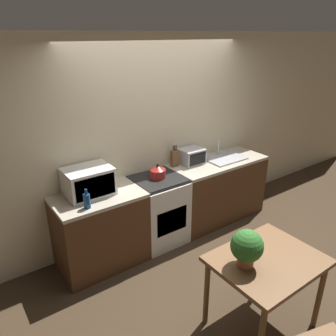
# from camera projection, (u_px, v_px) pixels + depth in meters

# --- Properties ---
(ground_plane) EXTENTS (16.00, 16.00, 0.00)m
(ground_plane) POSITION_uv_depth(u_px,v_px,m) (209.00, 262.00, 3.98)
(ground_plane) COLOR #3D2D1E
(wall_back) EXTENTS (10.00, 0.06, 2.60)m
(wall_back) POSITION_uv_depth(u_px,v_px,m) (157.00, 138.00, 4.31)
(wall_back) COLOR beige
(wall_back) RESTS_ON ground_plane
(counter_left_run) EXTENTS (1.00, 0.62, 0.90)m
(counter_left_run) POSITION_uv_depth(u_px,v_px,m) (101.00, 230.00, 3.82)
(counter_left_run) COLOR #4C2D19
(counter_left_run) RESTS_ON ground_plane
(counter_right_run) EXTENTS (1.45, 0.62, 0.90)m
(counter_right_run) POSITION_uv_depth(u_px,v_px,m) (216.00, 189.00, 4.81)
(counter_right_run) COLOR #4C2D19
(counter_right_run) RESTS_ON ground_plane
(stove_range) EXTENTS (0.62, 0.62, 0.90)m
(stove_range) POSITION_uv_depth(u_px,v_px,m) (158.00, 210.00, 4.26)
(stove_range) COLOR silver
(stove_range) RESTS_ON ground_plane
(kettle) EXTENTS (0.20, 0.20, 0.19)m
(kettle) POSITION_uv_depth(u_px,v_px,m) (158.00, 172.00, 4.07)
(kettle) COLOR maroon
(kettle) RESTS_ON stove_range
(microwave) EXTENTS (0.51, 0.39, 0.31)m
(microwave) POSITION_uv_depth(u_px,v_px,m) (89.00, 181.00, 3.63)
(microwave) COLOR silver
(microwave) RESTS_ON counter_left_run
(bottle) EXTENTS (0.07, 0.07, 0.21)m
(bottle) POSITION_uv_depth(u_px,v_px,m) (87.00, 201.00, 3.36)
(bottle) COLOR navy
(bottle) RESTS_ON counter_left_run
(knife_block) EXTENTS (0.10, 0.06, 0.30)m
(knife_block) POSITION_uv_depth(u_px,v_px,m) (175.00, 158.00, 4.41)
(knife_block) COLOR brown
(knife_block) RESTS_ON counter_right_run
(toaster_oven) EXTENTS (0.32, 0.27, 0.21)m
(toaster_oven) POSITION_uv_depth(u_px,v_px,m) (192.00, 156.00, 4.52)
(toaster_oven) COLOR #ADAFB5
(toaster_oven) RESTS_ON counter_right_run
(sink_basin) EXTENTS (0.56, 0.41, 0.24)m
(sink_basin) POSITION_uv_depth(u_px,v_px,m) (224.00, 158.00, 4.71)
(sink_basin) COLOR #ADAFB5
(sink_basin) RESTS_ON counter_right_run
(dining_table) EXTENTS (0.94, 0.75, 0.76)m
(dining_table) POSITION_uv_depth(u_px,v_px,m) (267.00, 268.00, 2.89)
(dining_table) COLOR brown
(dining_table) RESTS_ON ground_plane
(potted_plant) EXTENTS (0.28, 0.28, 0.34)m
(potted_plant) POSITION_uv_depth(u_px,v_px,m) (247.00, 247.00, 2.70)
(potted_plant) COLOR #9E5B3D
(potted_plant) RESTS_ON dining_table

